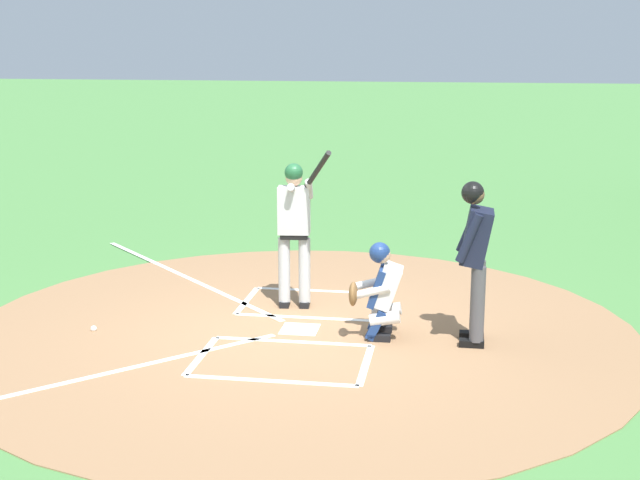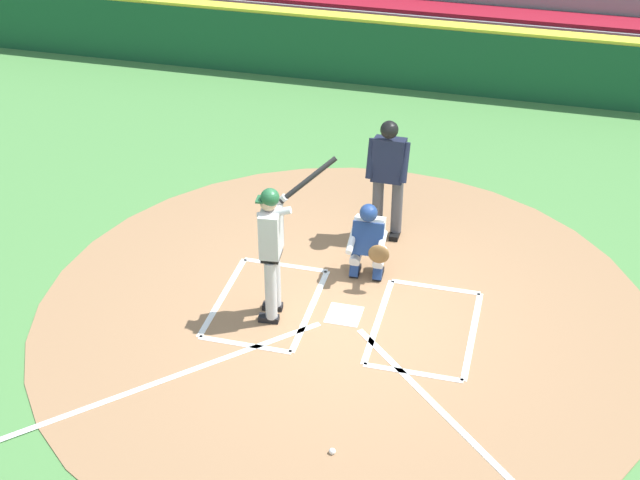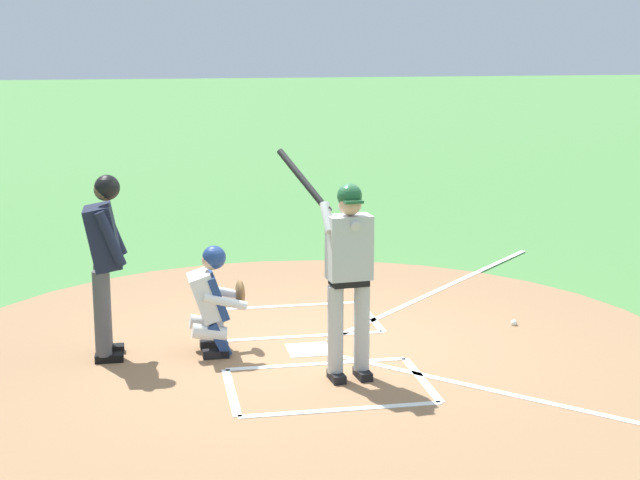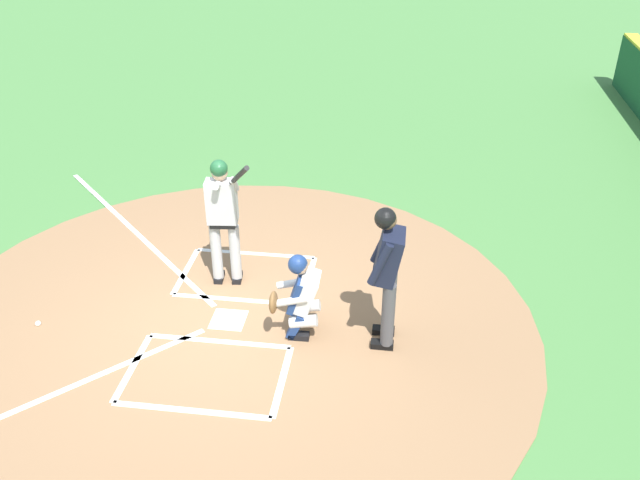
{
  "view_description": "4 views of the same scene",
  "coord_description": "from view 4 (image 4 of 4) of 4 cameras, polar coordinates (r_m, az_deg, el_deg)",
  "views": [
    {
      "loc": [
        -9.87,
        -1.82,
        3.41
      ],
      "look_at": [
        0.46,
        -0.17,
        1.01
      ],
      "focal_mm": 49.77,
      "sensor_mm": 36.0,
      "label": 1
    },
    {
      "loc": [
        -2.11,
        9.43,
        7.36
      ],
      "look_at": [
        0.32,
        0.01,
        1.11
      ],
      "focal_mm": 52.77,
      "sensor_mm": 36.0,
      "label": 2
    },
    {
      "loc": [
        9.37,
        -1.61,
        3.22
      ],
      "look_at": [
        0.46,
        0.03,
        1.27
      ],
      "focal_mm": 54.32,
      "sensor_mm": 36.0,
      "label": 3
    },
    {
      "loc": [
        -6.83,
        -2.11,
        5.38
      ],
      "look_at": [
        0.32,
        -1.16,
        1.13
      ],
      "focal_mm": 37.93,
      "sensor_mm": 36.0,
      "label": 4
    }
  ],
  "objects": [
    {
      "name": "batter",
      "position": [
        9.11,
        -8.16,
        2.19
      ],
      "size": [
        0.89,
        0.79,
        2.13
      ],
      "color": "#BCBCBC",
      "rests_on": "ground"
    },
    {
      "name": "home_plate_and_chalk",
      "position": [
        9.19,
        -13.07,
        -6.12
      ],
      "size": [
        7.93,
        4.91,
        0.01
      ],
      "color": "white",
      "rests_on": "dirt_circle"
    },
    {
      "name": "plate_umpire",
      "position": [
        7.95,
        5.71,
        -2.4
      ],
      "size": [
        0.58,
        0.41,
        1.86
      ],
      "color": "#4C4C51",
      "rests_on": "ground"
    },
    {
      "name": "dirt_circle",
      "position": [
        8.94,
        -7.72,
        -6.72
      ],
      "size": [
        8.0,
        8.0,
        0.01
      ],
      "primitive_type": "cylinder",
      "color": "#99704C",
      "rests_on": "ground"
    },
    {
      "name": "baseball",
      "position": [
        9.48,
        -22.69,
        -6.52
      ],
      "size": [
        0.07,
        0.07,
        0.07
      ],
      "primitive_type": "sphere",
      "color": "white",
      "rests_on": "ground"
    },
    {
      "name": "catcher",
      "position": [
        8.33,
        -1.74,
        -4.55
      ],
      "size": [
        0.6,
        0.6,
        1.13
      ],
      "color": "black",
      "rests_on": "ground"
    },
    {
      "name": "ground_plane",
      "position": [
        8.95,
        -7.72,
        -6.75
      ],
      "size": [
        120.0,
        120.0,
        0.0
      ],
      "primitive_type": "plane",
      "color": "#4C8442"
    }
  ]
}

